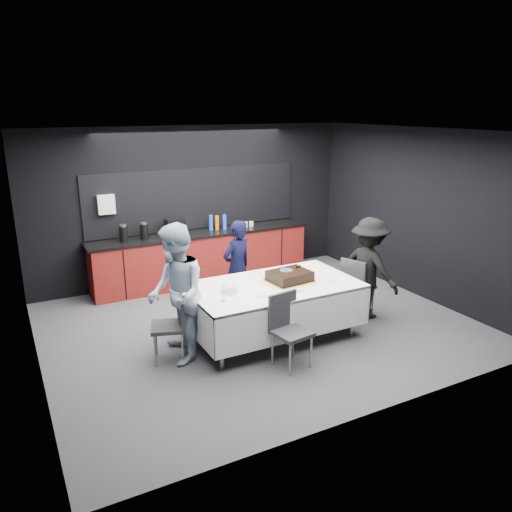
{
  "coord_description": "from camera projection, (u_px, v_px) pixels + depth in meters",
  "views": [
    {
      "loc": [
        -3.19,
        -5.98,
        3.12
      ],
      "look_at": [
        0.0,
        0.1,
        1.05
      ],
      "focal_mm": 35.0,
      "sensor_mm": 36.0,
      "label": 1
    }
  ],
  "objects": [
    {
      "name": "ground",
      "position": [
        259.0,
        325.0,
        7.39
      ],
      "size": [
        6.0,
        6.0,
        0.0
      ],
      "primitive_type": "plane",
      "color": "#46454B",
      "rests_on": "ground"
    },
    {
      "name": "loose_plate_near",
      "position": [
        263.0,
        295.0,
        6.44
      ],
      "size": [
        0.2,
        0.2,
        0.01
      ],
      "primitive_type": "cylinder",
      "color": "white",
      "rests_on": "party_table"
    },
    {
      "name": "cake_assembly",
      "position": [
        290.0,
        276.0,
        6.93
      ],
      "size": [
        0.63,
        0.53,
        0.18
      ],
      "color": "#BF8D38",
      "rests_on": "party_table"
    },
    {
      "name": "person_right",
      "position": [
        369.0,
        268.0,
        7.5
      ],
      "size": [
        0.79,
        1.11,
        1.55
      ],
      "primitive_type": "imported",
      "rotation": [
        0.0,
        0.0,
        1.8
      ],
      "color": "black",
      "rests_on": "ground"
    },
    {
      "name": "fork_pile",
      "position": [
        297.0,
        290.0,
        6.58
      ],
      "size": [
        0.17,
        0.12,
        0.02
      ],
      "primitive_type": "cube",
      "rotation": [
        0.0,
        0.0,
        -0.2
      ],
      "color": "white",
      "rests_on": "party_table"
    },
    {
      "name": "party_table",
      "position": [
        273.0,
        294.0,
        6.87
      ],
      "size": [
        2.32,
        1.32,
        0.78
      ],
      "color": "#99999E",
      "rests_on": "ground"
    },
    {
      "name": "champagne_flute",
      "position": [
        223.0,
        289.0,
        6.2
      ],
      "size": [
        0.06,
        0.06,
        0.22
      ],
      "color": "white",
      "rests_on": "party_table"
    },
    {
      "name": "chair_near",
      "position": [
        288.0,
        325.0,
        6.15
      ],
      "size": [
        0.48,
        0.48,
        0.92
      ],
      "color": "#2D2D32",
      "rests_on": "ground"
    },
    {
      "name": "person_center",
      "position": [
        237.0,
        267.0,
        7.68
      ],
      "size": [
        0.62,
        0.5,
        1.48
      ],
      "primitive_type": "imported",
      "rotation": [
        0.0,
        0.0,
        3.46
      ],
      "color": "black",
      "rests_on": "ground"
    },
    {
      "name": "kitchenette",
      "position": [
        201.0,
        253.0,
        9.11
      ],
      "size": [
        4.1,
        0.64,
        2.05
      ],
      "color": "maroon",
      "rests_on": "ground"
    },
    {
      "name": "loose_plate_right_a",
      "position": [
        311.0,
        276.0,
        7.15
      ],
      "size": [
        0.2,
        0.2,
        0.01
      ],
      "primitive_type": "cylinder",
      "color": "white",
      "rests_on": "party_table"
    },
    {
      "name": "plate_stack",
      "position": [
        229.0,
        289.0,
        6.5
      ],
      "size": [
        0.2,
        0.2,
        0.1
      ],
      "primitive_type": "cylinder",
      "color": "white",
      "rests_on": "party_table"
    },
    {
      "name": "loose_plate_far",
      "position": [
        266.0,
        275.0,
        7.19
      ],
      "size": [
        0.21,
        0.21,
        0.01
      ],
      "primitive_type": "cylinder",
      "color": "white",
      "rests_on": "party_table"
    },
    {
      "name": "person_left",
      "position": [
        176.0,
        294.0,
        6.18
      ],
      "size": [
        0.81,
        0.96,
        1.77
      ],
      "primitive_type": "imported",
      "rotation": [
        0.0,
        0.0,
        -1.74
      ],
      "color": "#A5B8CF",
      "rests_on": "ground"
    },
    {
      "name": "chair_right",
      "position": [
        356.0,
        283.0,
        7.58
      ],
      "size": [
        0.54,
        0.54,
        0.92
      ],
      "color": "#2D2D32",
      "rests_on": "ground"
    },
    {
      "name": "loose_plate_right_b",
      "position": [
        331.0,
        281.0,
        6.94
      ],
      "size": [
        0.22,
        0.22,
        0.01
      ],
      "primitive_type": "cylinder",
      "color": "white",
      "rests_on": "party_table"
    },
    {
      "name": "chair_left",
      "position": [
        174.0,
        320.0,
        6.28
      ],
      "size": [
        0.53,
        0.53,
        0.92
      ],
      "color": "#2D2D32",
      "rests_on": "ground"
    },
    {
      "name": "room_shell",
      "position": [
        259.0,
        202.0,
        6.86
      ],
      "size": [
        6.04,
        5.04,
        2.82
      ],
      "color": "white",
      "rests_on": "ground"
    }
  ]
}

